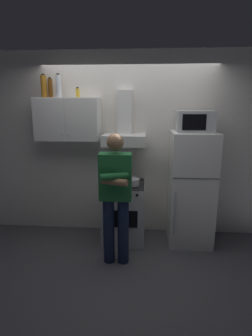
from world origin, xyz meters
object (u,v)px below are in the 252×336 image
(bottle_vodka_clear, at_px, (59,86))
(bottle_spice_jar, at_px, (78,93))
(cooking_pot, at_px, (132,182))
(microwave, at_px, (195,121))
(bottle_beer_brown, at_px, (50,88))
(stove_oven, at_px, (124,211))
(range_hood, at_px, (124,131))
(refrigerator, at_px, (191,189))
(person_standing, at_px, (116,195))
(upper_cabinet, at_px, (68,119))
(bottle_liquor_amber, at_px, (44,86))

(bottle_vodka_clear, bearing_deg, bottle_spice_jar, 5.38)
(cooking_pot, bearing_deg, microwave, 9.57)
(microwave, height_order, bottle_beer_brown, bottle_beer_brown)
(stove_oven, bearing_deg, bottle_spice_jar, 168.13)
(stove_oven, distance_m, range_hood, 1.17)
(microwave, height_order, bottle_spice_jar, bottle_spice_jar)
(refrigerator, bearing_deg, cooking_pot, -171.68)
(refrigerator, bearing_deg, bottle_vodka_clear, 176.56)
(cooking_pot, xyz_separation_m, bottle_vodka_clear, (-1.03, 0.23, 1.28))
(refrigerator, height_order, bottle_spice_jar, bottle_spice_jar)
(refrigerator, bearing_deg, bottle_beer_brown, 175.42)
(microwave, bearing_deg, bottle_spice_jar, 175.81)
(microwave, height_order, bottle_vodka_clear, bottle_vodka_clear)
(range_hood, bearing_deg, bottle_vodka_clear, -179.07)
(bottle_vodka_clear, bearing_deg, bottle_beer_brown, 160.39)
(stove_oven, distance_m, bottle_beer_brown, 2.04)
(stove_oven, bearing_deg, person_standing, -94.72)
(microwave, distance_m, bottle_spice_jar, 1.64)
(person_standing, height_order, bottle_vodka_clear, bottle_vodka_clear)
(person_standing, xyz_separation_m, bottle_beer_brown, (-0.99, 0.77, 1.28))
(upper_cabinet, xyz_separation_m, cooking_pot, (0.93, -0.24, -0.83))
(range_hood, distance_m, bottle_beer_brown, 1.19)
(cooking_pot, relative_size, bottle_spice_jar, 2.09)
(stove_oven, height_order, range_hood, range_hood)
(stove_oven, xyz_separation_m, bottle_liquor_amber, (-1.13, 0.16, 1.77))
(upper_cabinet, distance_m, bottle_beer_brown, 0.49)
(bottle_beer_brown, bearing_deg, person_standing, -37.80)
(cooking_pot, height_order, bottle_beer_brown, bottle_beer_brown)
(stove_oven, height_order, refrigerator, refrigerator)
(stove_oven, bearing_deg, upper_cabinet, 171.10)
(range_hood, bearing_deg, refrigerator, -7.55)
(range_hood, distance_m, cooking_pot, 0.73)
(microwave, bearing_deg, stove_oven, -178.85)
(bottle_vodka_clear, distance_m, bottle_liquor_amber, 0.23)
(range_hood, bearing_deg, stove_oven, -90.00)
(bottle_vodka_clear, bearing_deg, upper_cabinet, 7.46)
(microwave, bearing_deg, bottle_vodka_clear, 177.13)
(upper_cabinet, height_order, bottle_beer_brown, bottle_beer_brown)
(upper_cabinet, distance_m, bottle_spice_jar, 0.39)
(bottle_vodka_clear, bearing_deg, range_hood, 0.93)
(stove_oven, xyz_separation_m, bottle_beer_brown, (-1.04, 0.16, 1.75))
(stove_oven, bearing_deg, microwave, 1.15)
(stove_oven, bearing_deg, refrigerator, 0.04)
(upper_cabinet, xyz_separation_m, microwave, (1.75, -0.11, -0.01))
(stove_oven, relative_size, bottle_vodka_clear, 2.77)
(cooking_pot, bearing_deg, bottle_liquor_amber, 167.48)
(stove_oven, distance_m, bottle_liquor_amber, 2.10)
(bottle_beer_brown, bearing_deg, bottle_spice_jar, -3.52)
(stove_oven, height_order, bottle_spice_jar, bottle_spice_jar)
(bottle_liquor_amber, bearing_deg, stove_oven, -8.08)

